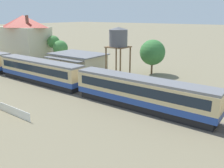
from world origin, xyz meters
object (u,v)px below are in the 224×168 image
object	(u,v)px
passenger_train	(83,80)
yard_tree_0	(152,52)
station_house_red_roof	(25,37)
water_tower	(118,38)
station_building	(78,62)
yard_tree_2	(60,48)
yard_tree_1	(53,42)

from	to	relation	value
passenger_train	yard_tree_0	world-z (taller)	yard_tree_0
station_house_red_roof	water_tower	xyz separation A→B (m)	(32.39, -2.19, 1.49)
station_building	station_house_red_roof	world-z (taller)	station_house_red_roof
yard_tree_2	water_tower	bearing A→B (deg)	-10.60
station_building	yard_tree_1	xyz separation A→B (m)	(-14.08, 5.38, 2.85)
passenger_train	yard_tree_1	world-z (taller)	yard_tree_1
water_tower	yard_tree_0	size ratio (longest dim) A/B	1.37
passenger_train	yard_tree_2	xyz separation A→B (m)	(-21.76, 14.94, 1.40)
station_building	yard_tree_1	distance (m)	15.34
yard_tree_2	yard_tree_0	bearing A→B (deg)	6.13
yard_tree_1	yard_tree_2	world-z (taller)	yard_tree_1
station_building	water_tower	bearing A→B (deg)	2.37
passenger_train	yard_tree_0	xyz separation A→B (m)	(2.32, 17.52, 2.13)
yard_tree_2	passenger_train	bearing A→B (deg)	-34.47
station_building	yard_tree_2	distance (m)	11.17
yard_tree_0	water_tower	bearing A→B (deg)	-120.93
station_building	station_house_red_roof	bearing A→B (deg)	173.34
water_tower	yard_tree_0	distance (m)	8.03
yard_tree_0	passenger_train	bearing A→B (deg)	-97.53
station_building	water_tower	distance (m)	11.48
yard_tree_0	yard_tree_1	world-z (taller)	yard_tree_0
passenger_train	yard_tree_1	xyz separation A→B (m)	(-25.64, 16.11, 2.50)
station_building	yard_tree_1	world-z (taller)	yard_tree_1
station_house_red_roof	water_tower	size ratio (longest dim) A/B	1.58
station_house_red_roof	yard_tree_0	xyz separation A→B (m)	(36.21, 4.19, -1.55)
yard_tree_1	station_house_red_roof	bearing A→B (deg)	-161.42
station_house_red_roof	passenger_train	bearing A→B (deg)	-21.48
water_tower	yard_tree_1	bearing A→B (deg)	168.38
yard_tree_0	station_building	bearing A→B (deg)	-153.92
water_tower	yard_tree_0	world-z (taller)	water_tower
passenger_train	water_tower	bearing A→B (deg)	97.68
passenger_train	station_building	xyz separation A→B (m)	(-11.56, 10.73, -0.35)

